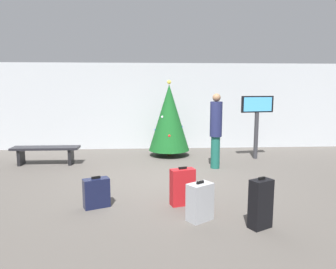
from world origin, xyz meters
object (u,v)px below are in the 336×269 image
Objects in this scene: suitcase_3 at (261,204)px; suitcase_1 at (200,202)px; waiting_bench at (46,151)px; holiday_tree at (169,118)px; flight_info_kiosk at (257,115)px; traveller_0 at (216,129)px; suitcase_2 at (96,193)px; suitcase_0 at (183,187)px.

suitcase_1 is at bearing 159.36° from suitcase_3.
waiting_bench is at bearing 133.21° from suitcase_1.
waiting_bench is at bearing 136.99° from suitcase_3.
suitcase_3 is (1.03, -5.00, -0.79)m from holiday_tree.
waiting_bench is 2.27× the size of suitcase_3.
flight_info_kiosk is 4.78m from suitcase_3.
flight_info_kiosk is 2.35× the size of suitcase_3.
traveller_0 reaches higher than suitcase_3.
suitcase_2 is at bearing -138.34° from flight_info_kiosk.
suitcase_3 is at bearing -43.01° from waiting_bench.
holiday_tree is 5.17m from suitcase_3.
suitcase_1 reaches higher than waiting_bench.
suitcase_0 is at bearing 136.68° from suitcase_3.
waiting_bench is at bearing 137.09° from suitcase_0.
suitcase_3 is (2.51, -0.95, 0.11)m from suitcase_2.
suitcase_0 is at bearing -90.14° from holiday_tree.
holiday_tree is at bearing 167.80° from flight_info_kiosk.
suitcase_1 is at bearing -73.24° from suitcase_0.
traveller_0 reaches higher than suitcase_0.
holiday_tree is 4.41m from suitcase_2.
holiday_tree reaches higher than suitcase_3.
suitcase_0 is (-1.09, -2.47, -0.69)m from traveller_0.
traveller_0 is 3.47× the size of suitcase_2.
suitcase_2 is at bearing -135.77° from traveller_0.
suitcase_3 is at bearing -43.32° from suitcase_0.
flight_info_kiosk reaches higher than suitcase_0.
holiday_tree is 3.60× the size of suitcase_1.
suitcase_2 is 0.71× the size of suitcase_3.
traveller_0 is (1.08, -1.56, -0.14)m from holiday_tree.
waiting_bench is 5.96m from suitcase_3.
suitcase_0 reaches higher than suitcase_1.
holiday_tree is at bearing 92.31° from suitcase_1.
traveller_0 is 3.66m from suitcase_2.
suitcase_1 is 0.90m from suitcase_3.
suitcase_2 is at bearing -59.42° from waiting_bench.
holiday_tree reaches higher than traveller_0.
holiday_tree is 1.19× the size of traveller_0.
suitcase_3 is at bearing -90.90° from traveller_0.
suitcase_1 is 1.79m from suitcase_2.
holiday_tree is 1.25× the size of flight_info_kiosk.
flight_info_kiosk reaches higher than suitcase_3.
waiting_bench is (-3.33, -0.94, -0.78)m from holiday_tree.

